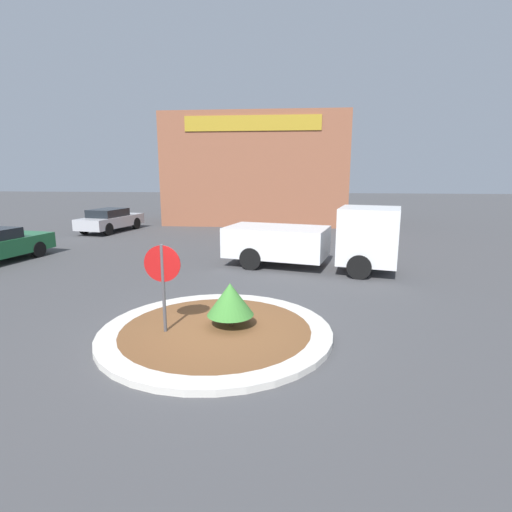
% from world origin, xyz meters
% --- Properties ---
extents(ground_plane, '(120.00, 120.00, 0.00)m').
position_xyz_m(ground_plane, '(0.00, 0.00, 0.00)').
color(ground_plane, '#474749').
extents(traffic_island, '(4.99, 4.99, 0.13)m').
position_xyz_m(traffic_island, '(0.00, 0.00, 0.07)').
color(traffic_island, beige).
rests_on(traffic_island, ground_plane).
extents(stop_sign, '(0.77, 0.07, 2.00)m').
position_xyz_m(stop_sign, '(-1.04, -0.25, 1.39)').
color(stop_sign, '#4C4C51').
rests_on(stop_sign, ground_plane).
extents(island_shrub, '(1.02, 1.02, 0.97)m').
position_xyz_m(island_shrub, '(0.29, 0.17, 0.75)').
color(island_shrub, brown).
rests_on(island_shrub, traffic_island).
extents(utility_truck, '(6.41, 3.46, 2.26)m').
position_xyz_m(utility_truck, '(2.47, 6.30, 1.07)').
color(utility_truck, white).
rests_on(utility_truck, ground_plane).
extents(storefront_building, '(11.85, 6.07, 7.13)m').
position_xyz_m(storefront_building, '(-1.08, 19.98, 3.57)').
color(storefront_building, '#93563D').
rests_on(storefront_building, ground_plane).
extents(parked_sedan_silver, '(2.52, 4.59, 1.35)m').
position_xyz_m(parked_sedan_silver, '(-9.17, 14.34, 0.70)').
color(parked_sedan_silver, '#B7B7BC').
rests_on(parked_sedan_silver, ground_plane).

